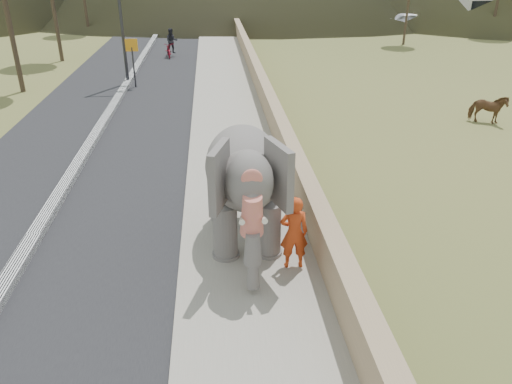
% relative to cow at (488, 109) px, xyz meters
% --- Properties ---
extents(ground, '(160.00, 160.00, 0.00)m').
position_rel_cow_xyz_m(ground, '(-10.30, -8.19, -0.59)').
color(ground, olive).
rests_on(ground, ground).
extents(road, '(7.00, 120.00, 0.03)m').
position_rel_cow_xyz_m(road, '(-15.30, 1.81, -0.58)').
color(road, black).
rests_on(road, ground).
extents(median, '(0.35, 120.00, 0.22)m').
position_rel_cow_xyz_m(median, '(-15.30, 1.81, -0.48)').
color(median, black).
rests_on(median, ground).
extents(walkway, '(3.00, 120.00, 0.15)m').
position_rel_cow_xyz_m(walkway, '(-10.30, 1.81, -0.52)').
color(walkway, '#9E9687').
rests_on(walkway, ground).
extents(parapet, '(0.30, 120.00, 1.10)m').
position_rel_cow_xyz_m(parapet, '(-8.65, 1.81, -0.04)').
color(parapet, tan).
rests_on(parapet, ground).
extents(signboard, '(0.60, 0.08, 2.40)m').
position_rel_cow_xyz_m(signboard, '(-14.80, 7.22, 1.05)').
color(signboard, '#2D2D33').
rests_on(signboard, ground).
extents(cow, '(1.53, 1.22, 1.18)m').
position_rel_cow_xyz_m(cow, '(0.00, 0.00, 0.00)').
color(cow, brown).
rests_on(cow, ground).
extents(distant_car, '(4.48, 2.50, 1.44)m').
position_rel_cow_xyz_m(distant_car, '(6.85, 26.41, 0.13)').
color(distant_car, silver).
rests_on(distant_car, ground).
extents(elephant_and_man, '(2.22, 3.84, 2.77)m').
position_rel_cow_xyz_m(elephant_and_man, '(-10.29, -8.20, 0.93)').
color(elephant_and_man, slate).
rests_on(elephant_and_man, ground).
extents(motorcyclist, '(1.09, 1.86, 1.82)m').
position_rel_cow_xyz_m(motorcyclist, '(-13.56, 15.22, 0.11)').
color(motorcyclist, maroon).
rests_on(motorcyclist, ground).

